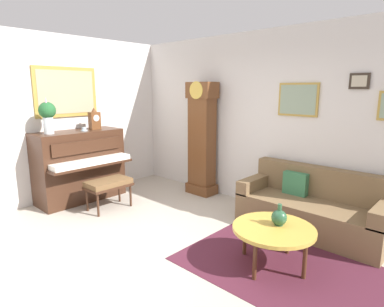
% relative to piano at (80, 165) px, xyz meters
% --- Properties ---
extents(ground_plane, '(6.40, 6.00, 0.10)m').
position_rel_piano_xyz_m(ground_plane, '(2.23, -0.44, -0.66)').
color(ground_plane, '#B2A899').
extents(wall_left, '(0.13, 4.90, 2.80)m').
position_rel_piano_xyz_m(wall_left, '(-0.37, -0.43, 0.80)').
color(wall_left, silver).
rests_on(wall_left, ground_plane).
extents(wall_back, '(5.30, 0.13, 2.80)m').
position_rel_piano_xyz_m(wall_back, '(2.25, 1.96, 0.79)').
color(wall_back, silver).
rests_on(wall_back, ground_plane).
extents(area_rug, '(2.10, 1.50, 0.01)m').
position_rel_piano_xyz_m(area_rug, '(3.60, 0.38, -0.61)').
color(area_rug, '#4C1E2D').
rests_on(area_rug, ground_plane).
extents(piano, '(0.87, 1.44, 1.21)m').
position_rel_piano_xyz_m(piano, '(0.00, 0.00, 0.00)').
color(piano, '#3D2316').
rests_on(piano, ground_plane).
extents(piano_bench, '(0.42, 0.70, 0.48)m').
position_rel_piano_xyz_m(piano_bench, '(0.74, 0.08, -0.20)').
color(piano_bench, '#3D2316').
rests_on(piano_bench, ground_plane).
extents(grandfather_clock, '(0.52, 0.34, 2.03)m').
position_rel_piano_xyz_m(grandfather_clock, '(1.31, 1.68, 0.35)').
color(grandfather_clock, brown).
rests_on(grandfather_clock, ground_plane).
extents(couch, '(1.90, 0.80, 0.84)m').
position_rel_piano_xyz_m(couch, '(3.45, 1.52, -0.30)').
color(couch, brown).
rests_on(couch, ground_plane).
extents(coffee_table, '(0.88, 0.88, 0.45)m').
position_rel_piano_xyz_m(coffee_table, '(3.52, 0.34, -0.19)').
color(coffee_table, gold).
rests_on(coffee_table, ground_plane).
extents(mantel_clock, '(0.13, 0.18, 0.38)m').
position_rel_piano_xyz_m(mantel_clock, '(0.00, 0.33, 0.77)').
color(mantel_clock, brown).
rests_on(mantel_clock, piano).
extents(flower_vase, '(0.26, 0.26, 0.58)m').
position_rel_piano_xyz_m(flower_vase, '(0.00, -0.48, 0.91)').
color(flower_vase, silver).
rests_on(flower_vase, piano).
extents(teacup, '(0.12, 0.12, 0.06)m').
position_rel_piano_xyz_m(teacup, '(0.08, 0.08, 0.62)').
color(teacup, '#ADC6D6').
rests_on(teacup, piano).
extents(green_jug, '(0.17, 0.17, 0.24)m').
position_rel_piano_xyz_m(green_jug, '(3.53, 0.43, -0.07)').
color(green_jug, '#234C33').
rests_on(green_jug, coffee_table).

